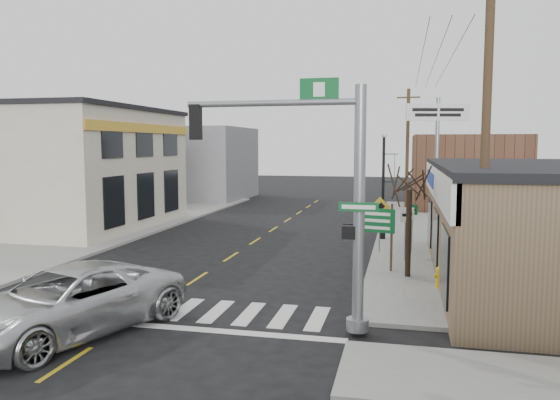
% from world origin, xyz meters
% --- Properties ---
extents(ground, '(140.00, 140.00, 0.00)m').
position_xyz_m(ground, '(0.00, 0.00, 0.00)').
color(ground, black).
rests_on(ground, ground).
extents(sidewalk_right, '(6.00, 38.00, 0.13)m').
position_xyz_m(sidewalk_right, '(9.00, 13.00, 0.07)').
color(sidewalk_right, gray).
rests_on(sidewalk_right, ground).
extents(sidewalk_left, '(6.00, 38.00, 0.13)m').
position_xyz_m(sidewalk_left, '(-9.00, 13.00, 0.07)').
color(sidewalk_left, gray).
rests_on(sidewalk_left, ground).
extents(center_line, '(0.12, 56.00, 0.01)m').
position_xyz_m(center_line, '(0.00, 8.00, 0.01)').
color(center_line, gold).
rests_on(center_line, ground).
extents(crosswalk, '(11.00, 2.20, 0.01)m').
position_xyz_m(crosswalk, '(0.00, 0.40, 0.01)').
color(crosswalk, silver).
rests_on(crosswalk, ground).
extents(left_building, '(12.00, 12.00, 6.80)m').
position_xyz_m(left_building, '(-13.00, 14.00, 3.40)').
color(left_building, beige).
rests_on(left_building, ground).
extents(bldg_distant_right, '(8.00, 10.00, 5.60)m').
position_xyz_m(bldg_distant_right, '(12.00, 30.00, 2.80)').
color(bldg_distant_right, brown).
rests_on(bldg_distant_right, ground).
extents(bldg_distant_left, '(9.00, 10.00, 6.40)m').
position_xyz_m(bldg_distant_left, '(-11.00, 32.00, 3.20)').
color(bldg_distant_left, gray).
rests_on(bldg_distant_left, ground).
extents(suv, '(4.93, 6.89, 1.74)m').
position_xyz_m(suv, '(-1.08, -2.28, 0.87)').
color(suv, '#B8BCBE').
rests_on(suv, ground).
extents(traffic_signal_pole, '(5.06, 0.39, 6.41)m').
position_xyz_m(traffic_signal_pole, '(5.44, -0.72, 3.94)').
color(traffic_signal_pole, gray).
rests_on(traffic_signal_pole, sidewalk_right).
extents(guide_sign, '(1.46, 0.13, 2.55)m').
position_xyz_m(guide_sign, '(6.30, 6.23, 1.79)').
color(guide_sign, '#4A3622').
rests_on(guide_sign, sidewalk_right).
extents(fire_hydrant, '(0.23, 0.23, 0.72)m').
position_xyz_m(fire_hydrant, '(8.50, 4.11, 0.52)').
color(fire_hydrant, gold).
rests_on(fire_hydrant, sidewalk_right).
extents(ped_crossing_sign, '(0.96, 0.07, 2.46)m').
position_xyz_m(ped_crossing_sign, '(6.30, 9.94, 1.84)').
color(ped_crossing_sign, gray).
rests_on(ped_crossing_sign, sidewalk_right).
extents(lamp_post, '(0.70, 0.55, 5.37)m').
position_xyz_m(lamp_post, '(6.36, 13.43, 3.25)').
color(lamp_post, black).
rests_on(lamp_post, sidewalk_right).
extents(dance_center_sign, '(3.41, 0.21, 7.24)m').
position_xyz_m(dance_center_sign, '(9.00, 15.94, 5.54)').
color(dance_center_sign, gray).
rests_on(dance_center_sign, sidewalk_right).
extents(bare_tree, '(2.36, 2.36, 4.73)m').
position_xyz_m(bare_tree, '(7.50, 5.53, 3.85)').
color(bare_tree, black).
rests_on(bare_tree, sidewalk_right).
extents(shrub_front, '(1.26, 1.26, 0.95)m').
position_xyz_m(shrub_front, '(9.80, 1.32, 0.60)').
color(shrub_front, '#233C1B').
rests_on(shrub_front, sidewalk_right).
extents(shrub_back, '(1.17, 1.17, 0.88)m').
position_xyz_m(shrub_back, '(9.87, 8.76, 0.57)').
color(shrub_back, black).
rests_on(shrub_back, sidewalk_right).
extents(utility_pole_near, '(1.69, 0.25, 9.69)m').
position_xyz_m(utility_pole_near, '(9.50, 1.91, 5.10)').
color(utility_pole_near, '#4A3B23').
rests_on(utility_pole_near, sidewalk_right).
extents(utility_pole_far, '(1.43, 0.21, 8.24)m').
position_xyz_m(utility_pole_far, '(7.50, 21.14, 4.36)').
color(utility_pole_far, '#482A20').
rests_on(utility_pole_far, sidewalk_right).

